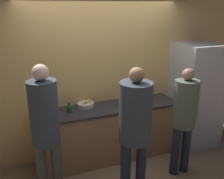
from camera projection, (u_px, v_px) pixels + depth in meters
name	position (u px, v px, depth m)	size (l,w,h in m)	color
ground_plane	(115.00, 168.00, 3.95)	(14.00, 14.00, 0.00)	#8C704C
wall_back	(102.00, 79.00, 4.07)	(5.20, 0.06, 2.60)	#E0B266
counter	(108.00, 132.00, 4.09)	(2.28, 0.60, 0.92)	#9E754C
refrigerator	(196.00, 96.00, 4.41)	(0.76, 0.73, 1.84)	#B7B7BC
person_left	(46.00, 127.00, 2.92)	(0.33, 0.33, 1.84)	#4C4742
person_center	(135.00, 123.00, 3.01)	(0.39, 0.39, 1.79)	#232838
person_right	(184.00, 114.00, 3.55)	(0.33, 0.33, 1.64)	#232838
fruit_bowl	(86.00, 105.00, 3.92)	(0.26, 0.26, 0.11)	beige
utensil_crock	(128.00, 98.00, 4.11)	(0.12, 0.12, 0.26)	silver
bottle_green	(69.00, 109.00, 3.73)	(0.08, 0.08, 0.14)	#236033
cup_black	(56.00, 110.00, 3.70)	(0.07, 0.07, 0.08)	#28282D
cup_red	(121.00, 104.00, 3.93)	(0.09, 0.09, 0.08)	#A33D33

